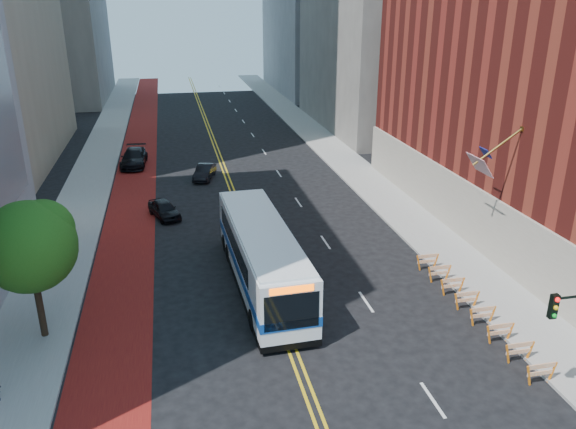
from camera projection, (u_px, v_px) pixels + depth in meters
The scene contains 14 objects.
ground at pixel (305, 385), 23.49m from camera, with size 160.00×160.00×0.00m, color black.
sidewalk_left at pixel (88, 185), 48.49m from camera, with size 4.00×140.00×0.15m, color gray.
sidewalk_right at pixel (353, 168), 53.17m from camera, with size 4.00×140.00×0.15m, color gray.
bus_lane_paint at pixel (135, 182), 49.27m from camera, with size 3.60×140.00×0.01m, color #640E10.
center_line_inner at pixel (225, 177), 50.82m from camera, with size 0.14×140.00×0.01m, color gold.
center_line_outer at pixel (229, 177), 50.89m from camera, with size 0.14×140.00×0.01m, color gold.
lane_dashes at pixel (264, 152), 59.09m from camera, with size 0.14×98.20×0.01m.
construction_barriers at pixel (474, 305), 28.24m from camera, with size 1.42×10.91×1.00m.
street_tree at pixel (30, 243), 25.04m from camera, with size 4.20×4.20×6.70m.
traffic_signal at pixel (575, 328), 20.78m from camera, with size 2.21×0.34×5.07m.
transit_bus at pixel (261, 255), 30.94m from camera, with size 3.35×13.32×3.64m.
car_a at pixel (164, 209), 41.22m from camera, with size 1.51×3.74×1.28m, color black.
car_b at pixel (205, 172), 50.05m from camera, with size 1.35×3.87×1.27m, color black.
car_c at pixel (134, 158), 53.94m from camera, with size 2.24×5.50×1.60m, color black.
Camera 1 is at (-4.75, -18.76, 15.12)m, focal length 35.00 mm.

